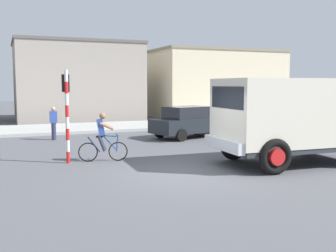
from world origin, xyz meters
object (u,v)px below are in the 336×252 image
car_red_near (189,122)px  car_white_mid (243,117)px  cyclist (103,137)px  traffic_light_pole (66,103)px  truck_foreground (294,115)px  pedestrian_near_kerb (54,123)px

car_red_near → car_white_mid: 4.38m
cyclist → traffic_light_pole: (-1.19, 0.20, 1.20)m
car_white_mid → truck_foreground: bearing=-112.9°
car_red_near → truck_foreground: bearing=-86.9°
car_red_near → pedestrian_near_kerb: 6.71m
cyclist → car_red_near: 7.23m
truck_foreground → pedestrian_near_kerb: 11.57m
traffic_light_pole → car_red_near: bearing=33.5°
car_white_mid → pedestrian_near_kerb: pedestrian_near_kerb is taller
pedestrian_near_kerb → cyclist: bearing=-81.6°
traffic_light_pole → car_white_mid: bearing=28.1°
traffic_light_pole → car_red_near: (6.73, 4.45, -1.25)m
truck_foreground → traffic_light_pole: 7.78m
truck_foreground → pedestrian_near_kerb: bearing=126.7°
car_red_near → pedestrian_near_kerb: size_ratio=2.66×
cyclist → pedestrian_near_kerb: size_ratio=1.06×
truck_foreground → car_red_near: bearing=93.1°
truck_foreground → car_red_near: (-0.41, 7.53, -0.85)m
cyclist → traffic_light_pole: bearing=170.4°
truck_foreground → car_red_near: 7.59m
cyclist → car_white_mid: 11.42m
traffic_light_pole → car_red_near: traffic_light_pole is taller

